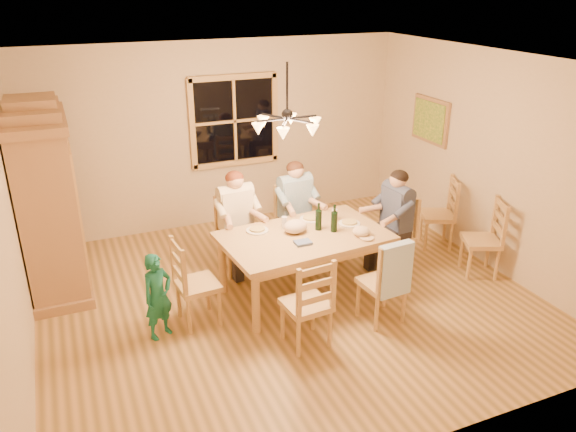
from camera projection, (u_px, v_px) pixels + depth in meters
name	position (u px, v px, depth m)	size (l,w,h in m)	color
floor	(287.00, 297.00, 6.61)	(5.50, 5.50, 0.00)	olive
ceiling	(287.00, 62.00, 5.56)	(5.50, 5.00, 0.02)	white
wall_back	(221.00, 135.00, 8.21)	(5.50, 0.02, 2.70)	#C8B18D
wall_left	(9.00, 230.00, 5.10)	(0.02, 5.00, 2.70)	#C8B18D
wall_right	(488.00, 160.00, 7.07)	(0.02, 5.00, 2.70)	#C8B18D
window	(234.00, 121.00, 8.17)	(1.30, 0.06, 1.30)	black
painting	(430.00, 121.00, 7.98)	(0.06, 0.78, 0.64)	#956840
chandelier	(287.00, 123.00, 5.80)	(0.77, 0.68, 0.71)	black
armoire	(49.00, 206.00, 6.44)	(0.66, 1.40, 2.30)	#956840
dining_table	(304.00, 243.00, 6.45)	(1.96, 1.30, 0.76)	#A8864A
chair_far_left	(238.00, 249.00, 7.11)	(0.47, 0.46, 0.99)	tan
chair_far_right	(295.00, 236.00, 7.46)	(0.47, 0.46, 0.99)	tan
chair_near_left	(306.00, 317.00, 5.67)	(0.47, 0.46, 0.99)	tan
chair_near_right	(381.00, 295.00, 6.07)	(0.47, 0.46, 0.99)	tan
chair_end_left	(198.00, 297.00, 6.03)	(0.46, 0.47, 0.99)	tan
chair_end_right	(393.00, 247.00, 7.14)	(0.46, 0.47, 0.99)	tan
adult_woman	(236.00, 210.00, 6.90)	(0.42, 0.45, 0.87)	beige
adult_plaid_man	(295.00, 198.00, 7.25)	(0.42, 0.45, 0.87)	teal
adult_slate_man	(396.00, 208.00, 6.93)	(0.45, 0.42, 0.87)	#3A435E
towel	(395.00, 270.00, 5.76)	(0.38, 0.10, 0.58)	#ADCDEA
wine_bottle_a	(319.00, 217.00, 6.48)	(0.08, 0.08, 0.33)	black
wine_bottle_b	(334.00, 218.00, 6.43)	(0.08, 0.08, 0.33)	black
plate_woman	(257.00, 231.00, 6.50)	(0.26, 0.26, 0.02)	white
plate_plaid	(310.00, 219.00, 6.81)	(0.26, 0.26, 0.02)	white
plate_slate	(349.00, 224.00, 6.68)	(0.26, 0.26, 0.02)	white
wine_glass_a	(284.00, 222.00, 6.56)	(0.06, 0.06, 0.14)	silver
wine_glass_b	(335.00, 215.00, 6.78)	(0.06, 0.06, 0.14)	silver
cap	(361.00, 231.00, 6.37)	(0.20, 0.20, 0.11)	#CFB18A
napkin	(303.00, 243.00, 6.18)	(0.18, 0.14, 0.03)	#4F6292
cloth_bundle	(295.00, 226.00, 6.44)	(0.28, 0.22, 0.15)	tan
child	(158.00, 296.00, 5.72)	(0.34, 0.22, 0.94)	#186F5A
chair_spare_front	(479.00, 252.00, 7.03)	(0.56, 0.57, 0.99)	tan
chair_spare_back	(436.00, 225.00, 7.78)	(0.56, 0.57, 0.99)	tan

